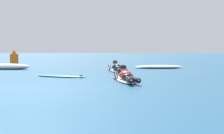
{
  "coord_description": "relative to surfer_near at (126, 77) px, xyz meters",
  "views": [
    {
      "loc": [
        2.23,
        -8.27,
        1.0
      ],
      "look_at": [
        2.84,
        4.78,
        0.3
      ],
      "focal_mm": 55.08,
      "sensor_mm": 36.0,
      "label": 1
    }
  ],
  "objects": [
    {
      "name": "surfer_far",
      "position": [
        0.0,
        4.39,
        -0.0
      ],
      "size": [
        0.79,
        2.69,
        0.53
      ],
      "color": "silver",
      "rests_on": "ground"
    },
    {
      "name": "drifting_surfboard",
      "position": [
        -2.14,
        1.87,
        -0.11
      ],
      "size": [
        2.02,
        1.36,
        0.16
      ],
      "color": "#2DB2D1",
      "rests_on": "ground"
    },
    {
      "name": "whitewater_front",
      "position": [
        -5.18,
        6.48,
        -0.01
      ],
      "size": [
        2.27,
        1.02,
        0.29
      ],
      "color": "white",
      "rests_on": "ground"
    },
    {
      "name": "ground_plane",
      "position": [
        -3.14,
        7.95,
        -0.14
      ],
      "size": [
        120.0,
        120.0,
        0.0
      ],
      "primitive_type": "plane",
      "color": "#235B84"
    },
    {
      "name": "whitewater_mid_right",
      "position": [
        2.26,
        6.89,
        -0.06
      ],
      "size": [
        2.45,
        0.82,
        0.17
      ],
      "color": "white",
      "rests_on": "ground"
    },
    {
      "name": "channel_marker_buoy",
      "position": [
        -5.55,
        9.36,
        0.23
      ],
      "size": [
        0.49,
        0.49,
        0.94
      ],
      "color": "#EA5B0F",
      "rests_on": "ground"
    },
    {
      "name": "surfer_near",
      "position": [
        0.0,
        0.0,
        0.0
      ],
      "size": [
        0.72,
        2.57,
        0.54
      ],
      "color": "white",
      "rests_on": "ground"
    }
  ]
}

